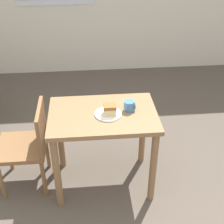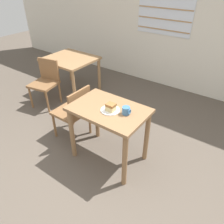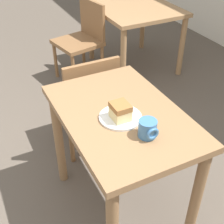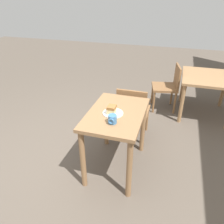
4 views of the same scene
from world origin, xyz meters
TOP-DOWN VIEW (x-y plane):
  - ground_plane at (0.00, 0.00)m, footprint 14.00×14.00m
  - dining_table_near at (-0.10, 0.53)m, footprint 0.91×0.61m
  - dining_table_far at (-1.84, 1.63)m, footprint 0.93×0.83m
  - chair_near_window at (-0.76, 0.59)m, footprint 0.43×0.43m
  - chair_far_corner at (-1.86, 1.01)m, footprint 0.51×0.51m
  - plate at (-0.06, 0.51)m, footprint 0.22×0.22m
  - cake_slice at (-0.04, 0.50)m, footprint 0.10×0.09m
  - coffee_mug at (0.13, 0.56)m, footprint 0.10×0.09m

SIDE VIEW (x-z plane):
  - ground_plane at x=0.00m, z-range 0.00..0.00m
  - chair_near_window at x=-0.76m, z-range 0.05..0.87m
  - chair_far_corner at x=-1.86m, z-range 0.05..0.87m
  - dining_table_far at x=-1.84m, z-range 0.25..0.96m
  - dining_table_near at x=-0.10m, z-range 0.24..1.02m
  - plate at x=-0.06m, z-range 0.78..0.79m
  - coffee_mug at x=0.13m, z-range 0.78..0.87m
  - cake_slice at x=-0.04m, z-range 0.79..0.88m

